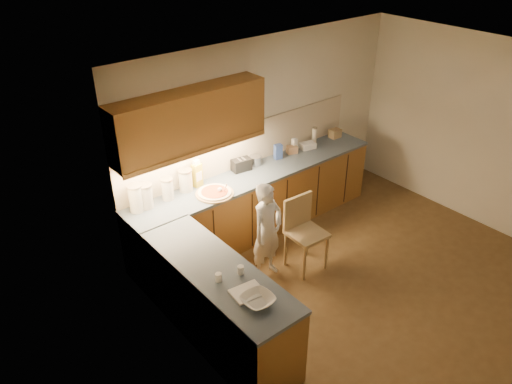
# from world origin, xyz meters

# --- Properties ---
(room) EXTENTS (4.54, 4.50, 2.62)m
(room) POSITION_xyz_m (0.00, 0.00, 1.68)
(room) COLOR #52391C
(room) RESTS_ON ground
(l_counter) EXTENTS (3.77, 2.62, 0.92)m
(l_counter) POSITION_xyz_m (-0.92, 1.25, 0.46)
(l_counter) COLOR olive
(l_counter) RESTS_ON ground
(backsplash) EXTENTS (3.75, 0.02, 0.58)m
(backsplash) POSITION_xyz_m (-0.38, 1.99, 1.21)
(backsplash) COLOR beige
(backsplash) RESTS_ON l_counter
(upper_cabinets) EXTENTS (1.95, 0.36, 0.73)m
(upper_cabinets) POSITION_xyz_m (-1.27, 1.82, 1.85)
(upper_cabinets) COLOR olive
(upper_cabinets) RESTS_ON ground
(pizza_on_board) EXTENTS (0.47, 0.47, 0.19)m
(pizza_on_board) POSITION_xyz_m (-1.14, 1.58, 0.94)
(pizza_on_board) COLOR tan
(pizza_on_board) RESTS_ON l_counter
(child) EXTENTS (0.51, 0.37, 1.26)m
(child) POSITION_xyz_m (-0.89, 0.88, 0.63)
(child) COLOR silver
(child) RESTS_ON ground
(wooden_chair) EXTENTS (0.45, 0.45, 0.95)m
(wooden_chair) POSITION_xyz_m (-0.42, 0.75, 0.55)
(wooden_chair) COLOR tan
(wooden_chair) RESTS_ON ground
(mixing_bowl) EXTENTS (0.29, 0.29, 0.07)m
(mixing_bowl) POSITION_xyz_m (-1.95, -0.24, 0.96)
(mixing_bowl) COLOR silver
(mixing_bowl) RESTS_ON l_counter
(canister_a) EXTENTS (0.17, 0.17, 0.34)m
(canister_a) POSITION_xyz_m (-2.05, 1.84, 1.09)
(canister_a) COLOR silver
(canister_a) RESTS_ON l_counter
(canister_b) EXTENTS (0.17, 0.17, 0.30)m
(canister_b) POSITION_xyz_m (-1.93, 1.84, 1.07)
(canister_b) COLOR beige
(canister_b) RESTS_ON l_counter
(canister_c) EXTENTS (0.15, 0.15, 0.28)m
(canister_c) POSITION_xyz_m (-1.64, 1.84, 1.06)
(canister_c) COLOR beige
(canister_c) RESTS_ON l_counter
(canister_d) EXTENTS (0.18, 0.18, 0.29)m
(canister_d) POSITION_xyz_m (-1.36, 1.89, 1.07)
(canister_d) COLOR beige
(canister_d) RESTS_ON l_counter
(oil_jug) EXTENTS (0.14, 0.11, 0.36)m
(oil_jug) POSITION_xyz_m (-1.18, 1.89, 1.08)
(oil_jug) COLOR gold
(oil_jug) RESTS_ON l_counter
(toaster) EXTENTS (0.27, 0.18, 0.17)m
(toaster) POSITION_xyz_m (-0.50, 1.88, 1.00)
(toaster) COLOR black
(toaster) RESTS_ON l_counter
(steel_pot) EXTENTS (0.17, 0.17, 0.13)m
(steel_pot) POSITION_xyz_m (-0.25, 1.89, 0.98)
(steel_pot) COLOR #A5A6AA
(steel_pot) RESTS_ON l_counter
(blue_box) EXTENTS (0.12, 0.10, 0.21)m
(blue_box) POSITION_xyz_m (0.11, 1.83, 1.03)
(blue_box) COLOR #3551A1
(blue_box) RESTS_ON l_counter
(card_box_a) EXTENTS (0.17, 0.15, 0.10)m
(card_box_a) POSITION_xyz_m (0.39, 1.84, 0.97)
(card_box_a) COLOR tan
(card_box_a) RESTS_ON l_counter
(white_bottle) EXTENTS (0.07, 0.07, 0.19)m
(white_bottle) POSITION_xyz_m (0.45, 1.87, 1.02)
(white_bottle) COLOR white
(white_bottle) RESTS_ON l_counter
(flat_pack) EXTENTS (0.24, 0.19, 0.08)m
(flat_pack) POSITION_xyz_m (0.67, 1.81, 0.96)
(flat_pack) COLOR silver
(flat_pack) RESTS_ON l_counter
(tall_jar) EXTENTS (0.08, 0.08, 0.24)m
(tall_jar) POSITION_xyz_m (0.88, 1.90, 1.04)
(tall_jar) COLOR white
(tall_jar) RESTS_ON l_counter
(card_box_b) EXTENTS (0.17, 0.14, 0.13)m
(card_box_b) POSITION_xyz_m (1.27, 1.84, 0.98)
(card_box_b) COLOR #A28457
(card_box_b) RESTS_ON l_counter
(dough_cloth) EXTENTS (0.32, 0.26, 0.02)m
(dough_cloth) POSITION_xyz_m (-1.94, -0.07, 0.93)
(dough_cloth) COLOR white
(dough_cloth) RESTS_ON l_counter
(spice_jar_a) EXTENTS (0.07, 0.07, 0.08)m
(spice_jar_a) POSITION_xyz_m (-2.04, 0.24, 0.96)
(spice_jar_a) COLOR white
(spice_jar_a) RESTS_ON l_counter
(spice_jar_b) EXTENTS (0.07, 0.07, 0.09)m
(spice_jar_b) POSITION_xyz_m (-1.82, 0.19, 0.96)
(spice_jar_b) COLOR silver
(spice_jar_b) RESTS_ON l_counter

